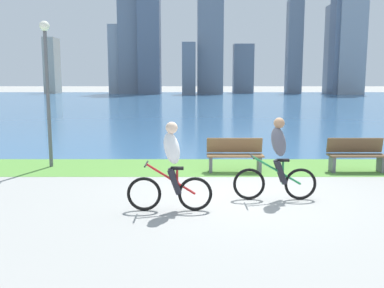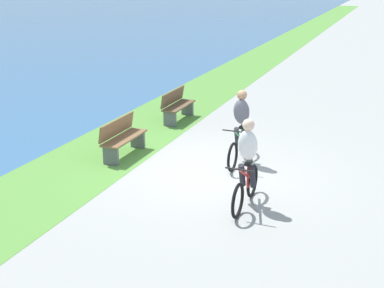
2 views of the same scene
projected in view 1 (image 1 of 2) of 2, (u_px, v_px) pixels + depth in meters
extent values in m
plane|color=#9E9E99|center=(243.00, 194.00, 9.23)|extent=(300.00, 300.00, 0.00)
cube|color=#59933D|center=(232.00, 167.00, 12.07)|extent=(120.00, 2.44, 0.01)
cube|color=#386693|center=(203.00, 101.00, 48.54)|extent=(300.00, 71.31, 0.00)
torus|color=black|center=(146.00, 194.00, 8.04)|extent=(0.65, 0.06, 0.65)
torus|color=black|center=(197.00, 194.00, 8.03)|extent=(0.65, 0.06, 0.65)
cylinder|color=red|center=(173.00, 179.00, 7.99)|extent=(0.93, 0.04, 0.61)
cylinder|color=red|center=(179.00, 182.00, 8.00)|extent=(0.04, 0.04, 0.47)
cube|color=black|center=(179.00, 168.00, 7.96)|extent=(0.24, 0.10, 0.05)
cylinder|color=black|center=(148.00, 164.00, 7.95)|extent=(0.03, 0.52, 0.03)
ellipsoid|color=white|center=(174.00, 148.00, 7.91)|extent=(0.40, 0.36, 0.65)
sphere|color=beige|center=(174.00, 128.00, 7.85)|extent=(0.22, 0.22, 0.22)
cylinder|color=#26262D|center=(176.00, 182.00, 7.90)|extent=(0.27, 0.11, 0.49)
cylinder|color=#26262D|center=(177.00, 180.00, 8.10)|extent=(0.27, 0.11, 0.49)
torus|color=black|center=(251.00, 184.00, 8.77)|extent=(0.66, 0.06, 0.66)
torus|color=black|center=(302.00, 184.00, 8.77)|extent=(0.66, 0.06, 0.66)
cylinder|color=#268C4C|center=(278.00, 170.00, 8.73)|extent=(1.03, 0.04, 0.62)
cylinder|color=#268C4C|center=(285.00, 173.00, 8.73)|extent=(0.04, 0.04, 0.48)
cube|color=black|center=(285.00, 160.00, 8.70)|extent=(0.24, 0.10, 0.05)
cylinder|color=black|center=(254.00, 156.00, 8.69)|extent=(0.03, 0.52, 0.03)
ellipsoid|color=#595966|center=(281.00, 142.00, 8.64)|extent=(0.40, 0.36, 0.65)
sphere|color=#A57A59|center=(281.00, 123.00, 8.58)|extent=(0.22, 0.22, 0.22)
cylinder|color=#26262D|center=(283.00, 173.00, 8.63)|extent=(0.27, 0.11, 0.49)
cylinder|color=#26262D|center=(281.00, 171.00, 8.83)|extent=(0.27, 0.11, 0.49)
cube|color=brown|center=(237.00, 156.00, 11.39)|extent=(1.50, 0.45, 0.04)
cube|color=brown|center=(236.00, 145.00, 11.54)|extent=(1.50, 0.11, 0.40)
cube|color=#595960|center=(261.00, 164.00, 11.42)|extent=(0.08, 0.37, 0.45)
cube|color=#595960|center=(212.00, 164.00, 11.42)|extent=(0.08, 0.37, 0.45)
cube|color=brown|center=(359.00, 156.00, 11.38)|extent=(1.50, 0.45, 0.04)
cube|color=brown|center=(357.00, 145.00, 11.54)|extent=(1.50, 0.11, 0.40)
cube|color=#595960|center=(383.00, 164.00, 11.41)|extent=(0.08, 0.37, 0.45)
cube|color=#595960|center=(334.00, 164.00, 11.42)|extent=(0.08, 0.37, 0.45)
cylinder|color=#595960|center=(50.00, 100.00, 11.92)|extent=(0.10, 0.10, 3.79)
sphere|color=white|center=(47.00, 26.00, 11.62)|extent=(0.28, 0.28, 0.28)
cube|color=#ADA899|center=(54.00, 66.00, 76.21)|extent=(2.02, 3.89, 9.75)
cube|color=#8C939E|center=(122.00, 60.00, 74.47)|extent=(3.66, 3.76, 11.72)
cube|color=slate|center=(132.00, 30.00, 73.04)|extent=(3.84, 3.78, 21.75)
cube|color=slate|center=(151.00, 12.00, 71.50)|extent=(3.65, 4.24, 27.35)
cube|color=slate|center=(191.00, 69.00, 70.32)|extent=(2.17, 4.38, 8.38)
cube|color=slate|center=(212.00, 46.00, 72.52)|extent=(4.28, 4.44, 16.04)
cube|color=slate|center=(245.00, 69.00, 76.92)|extent=(3.57, 2.77, 8.71)
cube|color=slate|center=(296.00, 48.00, 75.12)|extent=(2.60, 2.33, 16.05)
cube|color=slate|center=(347.00, 12.00, 70.08)|extent=(3.75, 3.38, 26.84)
cube|color=slate|center=(341.00, 50.00, 73.68)|extent=(3.99, 4.08, 15.03)
cube|color=#8C939E|center=(352.00, 40.00, 70.70)|extent=(4.41, 3.93, 17.95)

